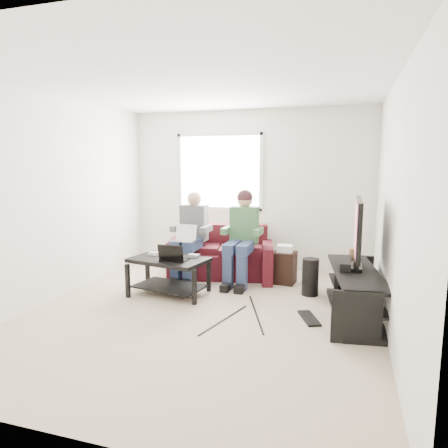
{
  "coord_description": "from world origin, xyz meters",
  "views": [
    {
      "loc": [
        1.55,
        -4.18,
        1.75
      ],
      "look_at": [
        0.08,
        0.6,
        0.98
      ],
      "focal_mm": 32.0,
      "sensor_mm": 36.0,
      "label": 1
    }
  ],
  "objects_px": {
    "tv_stand": "(355,295)",
    "end_table": "(285,266)",
    "tv": "(358,229)",
    "sofa": "(221,257)",
    "coffee_table": "(169,268)",
    "subwoofer": "(310,277)"
  },
  "relations": [
    {
      "from": "tv_stand",
      "to": "end_table",
      "type": "relative_size",
      "value": 2.94
    },
    {
      "from": "tv",
      "to": "end_table",
      "type": "relative_size",
      "value": 1.94
    },
    {
      "from": "tv_stand",
      "to": "end_table",
      "type": "distance_m",
      "value": 1.41
    },
    {
      "from": "tv_stand",
      "to": "tv",
      "type": "xyz_separation_m",
      "value": [
        -0.0,
        0.1,
        0.75
      ]
    },
    {
      "from": "tv",
      "to": "end_table",
      "type": "distance_m",
      "value": 1.52
    },
    {
      "from": "sofa",
      "to": "tv",
      "type": "height_order",
      "value": "tv"
    },
    {
      "from": "sofa",
      "to": "tv_stand",
      "type": "distance_m",
      "value": 2.29
    },
    {
      "from": "tv",
      "to": "end_table",
      "type": "xyz_separation_m",
      "value": [
        -0.96,
        0.92,
        -0.74
      ]
    },
    {
      "from": "coffee_table",
      "to": "end_table",
      "type": "bearing_deg",
      "value": 34.65
    },
    {
      "from": "sofa",
      "to": "tv_stand",
      "type": "bearing_deg",
      "value": -30.13
    },
    {
      "from": "tv_stand",
      "to": "tv",
      "type": "relative_size",
      "value": 1.51
    },
    {
      "from": "tv_stand",
      "to": "subwoofer",
      "type": "xyz_separation_m",
      "value": [
        -0.56,
        0.58,
        0.01
      ]
    },
    {
      "from": "coffee_table",
      "to": "end_table",
      "type": "xyz_separation_m",
      "value": [
        1.4,
        0.97,
        -0.11
      ]
    },
    {
      "from": "tv_stand",
      "to": "tv",
      "type": "bearing_deg",
      "value": 91.47
    },
    {
      "from": "coffee_table",
      "to": "tv",
      "type": "height_order",
      "value": "tv"
    },
    {
      "from": "tv_stand",
      "to": "subwoofer",
      "type": "height_order",
      "value": "tv_stand"
    },
    {
      "from": "sofa",
      "to": "subwoofer",
      "type": "relative_size",
      "value": 3.63
    },
    {
      "from": "sofa",
      "to": "end_table",
      "type": "distance_m",
      "value": 1.03
    },
    {
      "from": "coffee_table",
      "to": "end_table",
      "type": "relative_size",
      "value": 1.92
    },
    {
      "from": "subwoofer",
      "to": "end_table",
      "type": "distance_m",
      "value": 0.6
    },
    {
      "from": "coffee_table",
      "to": "subwoofer",
      "type": "distance_m",
      "value": 1.89
    },
    {
      "from": "tv",
      "to": "end_table",
      "type": "height_order",
      "value": "tv"
    }
  ]
}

